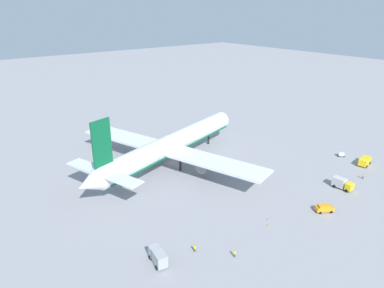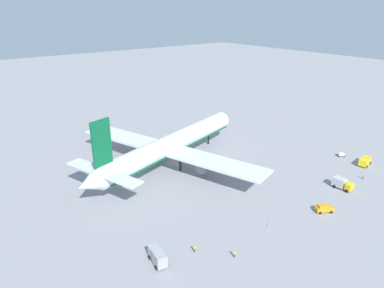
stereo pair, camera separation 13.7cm
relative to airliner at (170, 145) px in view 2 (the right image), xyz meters
name	(u,v)px [view 2 (the right image)]	position (x,y,z in m)	size (l,w,h in m)	color
ground_plane	(173,163)	(1.25, 0.39, -6.86)	(600.00, 600.00, 0.00)	gray
airliner	(170,145)	(0.00, 0.00, 0.00)	(71.71, 67.79, 22.44)	silver
service_truck_0	(158,256)	(-29.17, -37.32, -5.21)	(3.14, 5.74, 3.03)	#999EA5
service_truck_1	(365,161)	(49.62, -39.18, -5.49)	(6.19, 3.66, 2.40)	yellow
service_truck_2	(342,183)	(29.00, -43.20, -5.27)	(2.96, 5.72, 2.96)	yellow
service_van	(324,208)	(14.23, -47.07, -5.83)	(4.78, 3.84, 1.97)	orange
baggage_cart_0	(341,154)	(50.24, -30.64, -6.12)	(2.62, 2.57, 1.36)	#595B60
ground_worker_0	(234,254)	(-15.77, -45.55, -5.97)	(0.50, 0.50, 1.75)	#3F3F47
ground_worker_1	(363,176)	(39.68, -43.96, -6.04)	(0.56, 0.56, 1.62)	navy
ground_worker_2	(194,248)	(-21.19, -39.13, -6.01)	(0.54, 0.54, 1.68)	#3F3F47
traffic_cone_0	(268,219)	(0.25, -40.79, -6.59)	(0.36, 0.36, 0.55)	orange
traffic_cone_1	(268,225)	(-1.70, -42.47, -6.59)	(0.36, 0.36, 0.55)	orange
traffic_cone_2	(292,151)	(40.30, -17.42, -6.59)	(0.36, 0.36, 0.55)	orange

